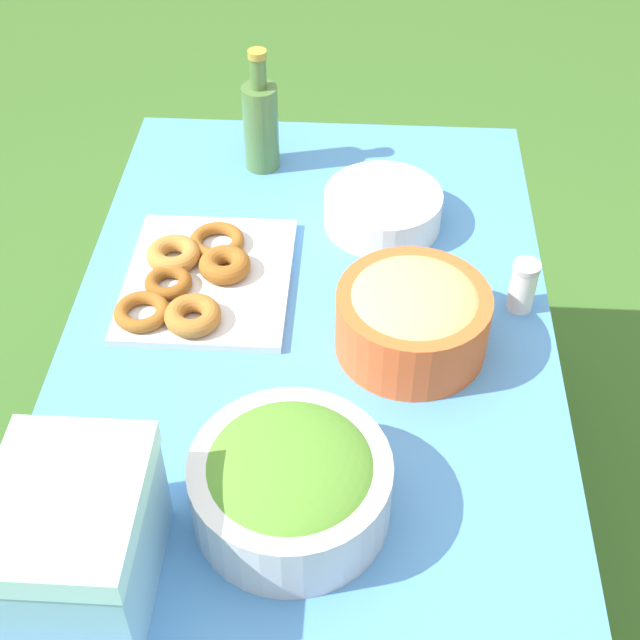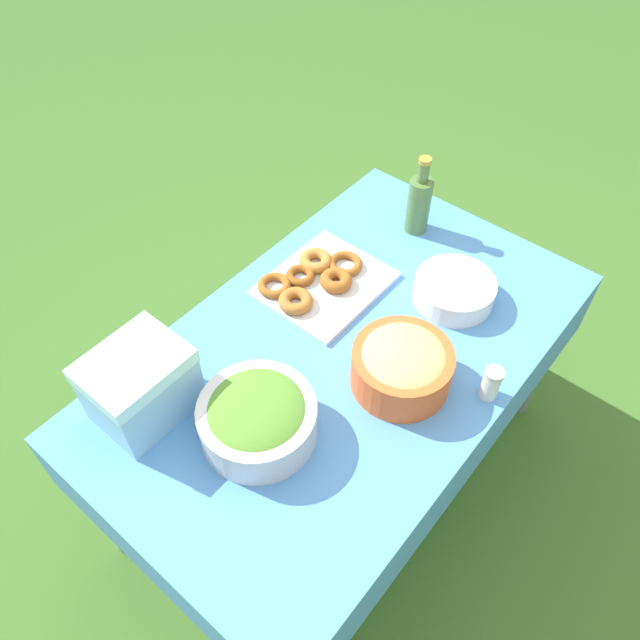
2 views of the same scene
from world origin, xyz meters
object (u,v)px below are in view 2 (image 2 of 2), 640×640
object	(u,v)px
donut_platter	(319,281)
cooler_box	(140,385)
salad_bowl	(258,418)
pasta_bowl	(402,365)
plate_stack	(454,290)
olive_oil_bottle	(419,203)

from	to	relation	value
donut_platter	cooler_box	bearing A→B (deg)	174.72
donut_platter	cooler_box	distance (m)	0.62
salad_bowl	pasta_bowl	world-z (taller)	pasta_bowl
pasta_bowl	cooler_box	xyz separation A→B (m)	(-0.48, 0.44, 0.03)
plate_stack	donut_platter	bearing A→B (deg)	121.90
salad_bowl	donut_platter	distance (m)	0.53
pasta_bowl	cooler_box	size ratio (longest dim) A/B	1.08
pasta_bowl	donut_platter	bearing A→B (deg)	70.77
olive_oil_bottle	plate_stack	bearing A→B (deg)	-126.23
plate_stack	cooler_box	world-z (taller)	cooler_box
cooler_box	donut_platter	bearing A→B (deg)	-5.28
plate_stack	cooler_box	bearing A→B (deg)	154.40
pasta_bowl	donut_platter	size ratio (longest dim) A/B	0.69
pasta_bowl	olive_oil_bottle	bearing A→B (deg)	30.20
salad_bowl	donut_platter	xyz separation A→B (m)	(0.48, 0.21, -0.05)
olive_oil_bottle	cooler_box	size ratio (longest dim) A/B	1.12
salad_bowl	olive_oil_bottle	bearing A→B (deg)	8.82
donut_platter	salad_bowl	bearing A→B (deg)	-156.21
salad_bowl	pasta_bowl	distance (m)	0.39
salad_bowl	donut_platter	size ratio (longest dim) A/B	0.77
pasta_bowl	salad_bowl	bearing A→B (deg)	153.28
plate_stack	cooler_box	xyz separation A→B (m)	(-0.82, 0.39, 0.07)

